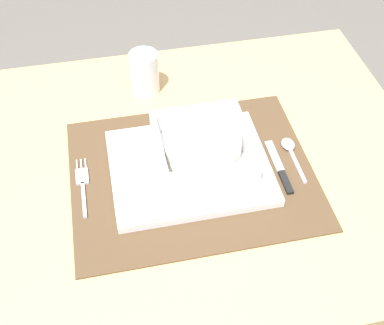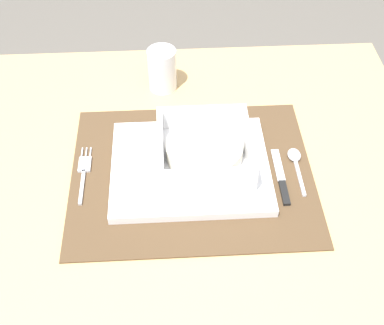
{
  "view_description": "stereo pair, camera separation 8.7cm",
  "coord_description": "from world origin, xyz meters",
  "px_view_note": "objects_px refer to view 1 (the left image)",
  "views": [
    {
      "loc": [
        -0.13,
        -0.6,
        1.38
      ],
      "look_at": [
        -0.01,
        -0.03,
        0.74
      ],
      "focal_mm": 46.89,
      "sensor_mm": 36.0,
      "label": 1
    },
    {
      "loc": [
        -0.04,
        -0.62,
        1.38
      ],
      "look_at": [
        -0.01,
        -0.03,
        0.74
      ],
      "focal_mm": 46.89,
      "sensor_mm": 36.0,
      "label": 2
    }
  ],
  "objects_px": {
    "porridge_bowl": "(203,149)",
    "spoon": "(289,147)",
    "butter_knife": "(280,170)",
    "drinking_glass": "(145,75)",
    "fork": "(83,182)",
    "dining_table": "(194,199)"
  },
  "relations": [
    {
      "from": "fork",
      "to": "spoon",
      "type": "height_order",
      "value": "spoon"
    },
    {
      "from": "porridge_bowl",
      "to": "fork",
      "type": "bearing_deg",
      "value": -179.35
    },
    {
      "from": "drinking_glass",
      "to": "dining_table",
      "type": "bearing_deg",
      "value": -75.44
    },
    {
      "from": "drinking_glass",
      "to": "porridge_bowl",
      "type": "bearing_deg",
      "value": -73.12
    },
    {
      "from": "dining_table",
      "to": "butter_knife",
      "type": "bearing_deg",
      "value": -20.94
    },
    {
      "from": "butter_knife",
      "to": "fork",
      "type": "bearing_deg",
      "value": 168.59
    },
    {
      "from": "porridge_bowl",
      "to": "drinking_glass",
      "type": "distance_m",
      "value": 0.24
    },
    {
      "from": "porridge_bowl",
      "to": "spoon",
      "type": "height_order",
      "value": "porridge_bowl"
    },
    {
      "from": "porridge_bowl",
      "to": "spoon",
      "type": "distance_m",
      "value": 0.17
    },
    {
      "from": "porridge_bowl",
      "to": "butter_knife",
      "type": "height_order",
      "value": "porridge_bowl"
    },
    {
      "from": "butter_knife",
      "to": "drinking_glass",
      "type": "distance_m",
      "value": 0.34
    },
    {
      "from": "dining_table",
      "to": "porridge_bowl",
      "type": "xyz_separation_m",
      "value": [
        0.01,
        -0.01,
        0.15
      ]
    },
    {
      "from": "dining_table",
      "to": "spoon",
      "type": "bearing_deg",
      "value": -2.3
    },
    {
      "from": "dining_table",
      "to": "fork",
      "type": "bearing_deg",
      "value": -176.19
    },
    {
      "from": "dining_table",
      "to": "porridge_bowl",
      "type": "bearing_deg",
      "value": -40.39
    },
    {
      "from": "fork",
      "to": "drinking_glass",
      "type": "height_order",
      "value": "drinking_glass"
    },
    {
      "from": "porridge_bowl",
      "to": "butter_knife",
      "type": "relative_size",
      "value": 1.27
    },
    {
      "from": "dining_table",
      "to": "drinking_glass",
      "type": "height_order",
      "value": "drinking_glass"
    },
    {
      "from": "drinking_glass",
      "to": "butter_knife",
      "type": "bearing_deg",
      "value": -53.63
    },
    {
      "from": "fork",
      "to": "drinking_glass",
      "type": "bearing_deg",
      "value": 55.75
    },
    {
      "from": "fork",
      "to": "butter_knife",
      "type": "bearing_deg",
      "value": -9.38
    },
    {
      "from": "spoon",
      "to": "butter_knife",
      "type": "distance_m",
      "value": 0.06
    }
  ]
}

